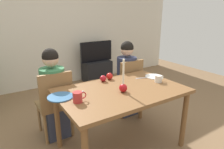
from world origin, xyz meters
TOP-DOWN VIEW (x-y plane):
  - ground_plane at (0.00, 0.00)m, footprint 7.68×7.68m
  - back_wall at (0.00, 2.60)m, footprint 6.40×0.10m
  - dining_table at (0.00, 0.00)m, footprint 1.40×0.90m
  - chair_left at (-0.59, 0.61)m, footprint 0.40×0.40m
  - chair_right at (0.54, 0.61)m, footprint 0.40×0.40m
  - person_left_child at (-0.59, 0.64)m, footprint 0.30×0.30m
  - person_right_child at (0.54, 0.64)m, footprint 0.30×0.30m
  - tv_stand at (0.90, 2.30)m, footprint 0.64×0.40m
  - tv at (0.90, 2.30)m, footprint 0.79×0.05m
  - candle_centerpiece at (-0.03, -0.07)m, footprint 0.09×0.09m
  - plate_left at (-0.65, 0.15)m, footprint 0.26×0.26m
  - plate_right at (0.62, 0.13)m, footprint 0.23×0.23m
  - mug_left at (-0.54, -0.04)m, footprint 0.14×0.09m
  - mug_right at (0.52, -0.05)m, footprint 0.13×0.09m
  - fork_left at (-0.47, 0.16)m, footprint 0.18×0.04m
  - fork_right at (0.45, 0.17)m, footprint 0.18×0.06m
  - apple_near_candle at (0.07, 0.36)m, footprint 0.08×0.08m
  - apple_by_left_plate at (-0.04, 0.34)m, footprint 0.08×0.08m

SIDE VIEW (x-z plane):
  - ground_plane at x=0.00m, z-range 0.00..0.00m
  - tv_stand at x=0.90m, z-range 0.00..0.48m
  - chair_left at x=-0.59m, z-range 0.06..0.96m
  - chair_right at x=0.54m, z-range 0.06..0.96m
  - person_left_child at x=-0.59m, z-range -0.02..1.16m
  - person_right_child at x=0.54m, z-range -0.02..1.16m
  - dining_table at x=0.00m, z-range 0.29..1.04m
  - tv at x=0.90m, z-range 0.48..0.94m
  - fork_left at x=-0.47m, z-range 0.75..0.76m
  - fork_right at x=0.45m, z-range 0.75..0.76m
  - plate_left at x=-0.65m, z-range 0.75..0.76m
  - plate_right at x=0.62m, z-range 0.75..0.76m
  - apple_by_left_plate at x=-0.04m, z-range 0.75..0.83m
  - apple_near_candle at x=0.07m, z-range 0.75..0.83m
  - mug_right at x=0.52m, z-range 0.75..0.84m
  - mug_left at x=-0.54m, z-range 0.75..0.85m
  - candle_centerpiece at x=-0.03m, z-range 0.64..1.00m
  - back_wall at x=0.00m, z-range 0.00..2.60m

